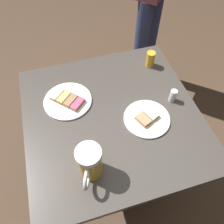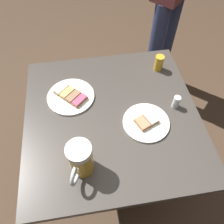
# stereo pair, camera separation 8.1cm
# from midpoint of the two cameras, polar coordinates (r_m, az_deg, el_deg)

# --- Properties ---
(ground_plane) EXTENTS (6.00, 6.00, 0.00)m
(ground_plane) POSITION_cam_midpoint_polar(r_m,az_deg,el_deg) (1.77, -1.35, -15.27)
(ground_plane) COLOR #4C3828
(cafe_table) EXTENTS (0.84, 0.83, 0.78)m
(cafe_table) POSITION_cam_midpoint_polar(r_m,az_deg,el_deg) (1.20, -1.93, -4.80)
(cafe_table) COLOR black
(cafe_table) RESTS_ON ground_plane
(plate_near) EXTENTS (0.24, 0.24, 0.03)m
(plate_near) POSITION_cam_midpoint_polar(r_m,az_deg,el_deg) (1.14, -13.20, 2.81)
(plate_near) COLOR white
(plate_near) RESTS_ON cafe_table
(plate_far) EXTENTS (0.22, 0.22, 0.03)m
(plate_far) POSITION_cam_midpoint_polar(r_m,az_deg,el_deg) (1.06, 6.69, -1.70)
(plate_far) COLOR white
(plate_far) RESTS_ON cafe_table
(beer_mug) EXTENTS (0.15, 0.10, 0.16)m
(beer_mug) POSITION_cam_midpoint_polar(r_m,az_deg,el_deg) (0.87, -8.41, -12.83)
(beer_mug) COLOR gold
(beer_mug) RESTS_ON cafe_table
(beer_glass_small) EXTENTS (0.05, 0.05, 0.09)m
(beer_glass_small) POSITION_cam_midpoint_polar(r_m,az_deg,el_deg) (1.28, 7.92, 13.09)
(beer_glass_small) COLOR gold
(beer_glass_small) RESTS_ON cafe_table
(salt_shaker) EXTENTS (0.03, 0.03, 0.07)m
(salt_shaker) POSITION_cam_midpoint_polar(r_m,az_deg,el_deg) (1.13, 13.34, 3.82)
(salt_shaker) COLOR silver
(salt_shaker) RESTS_ON cafe_table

